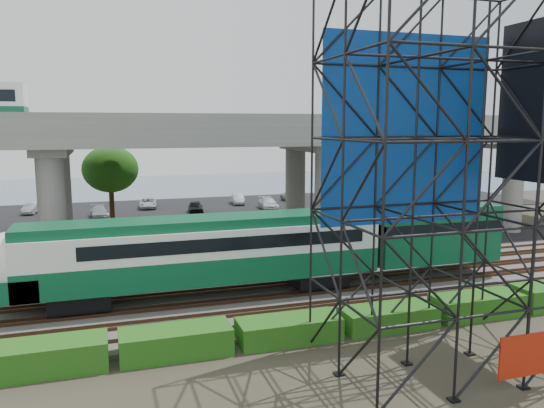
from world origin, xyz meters
name	(u,v)px	position (x,y,z in m)	size (l,w,h in m)	color
ground	(243,311)	(0.00, 0.00, 0.00)	(140.00, 140.00, 0.00)	#474233
ballast_bed	(234,297)	(0.00, 2.00, 0.10)	(90.00, 12.00, 0.20)	slate
service_road	(206,261)	(0.00, 10.50, 0.04)	(90.00, 5.00, 0.08)	black
parking_lot	(167,210)	(0.00, 34.00, 0.04)	(90.00, 18.00, 0.08)	black
harbor_water	(150,188)	(0.00, 56.00, 0.01)	(140.00, 40.00, 0.03)	slate
rail_tracks	(234,294)	(0.00, 2.00, 0.28)	(90.00, 9.52, 0.16)	#472D1E
commuter_train	(245,247)	(0.64, 2.00, 2.88)	(29.30, 3.06, 4.30)	black
overpass	(174,142)	(-1.28, 16.00, 8.21)	(80.00, 12.00, 12.40)	#9E9B93
scaffold_tower	(448,178)	(6.24, -7.98, 7.47)	(9.36, 6.36, 15.00)	black
hedge_strip	(289,328)	(1.01, -4.30, 0.56)	(34.60, 1.80, 1.20)	#1B5212
trees	(130,177)	(-4.67, 16.17, 5.57)	(40.94, 16.94, 7.69)	#382314
suv	(62,261)	(-9.42, 10.85, 0.69)	(2.03, 4.40, 1.22)	black
parked_cars	(177,205)	(1.04, 33.38, 0.67)	(36.76, 9.34, 1.27)	white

